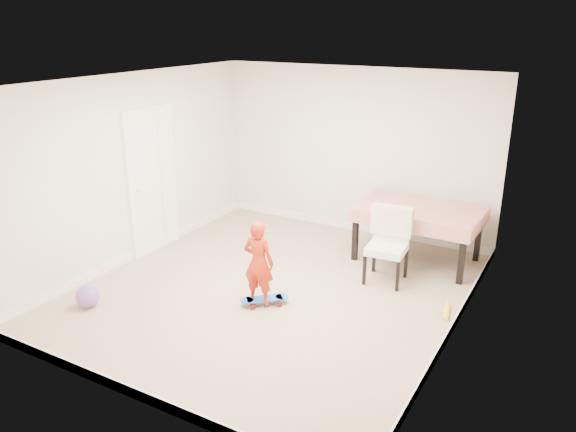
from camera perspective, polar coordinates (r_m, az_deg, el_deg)
The scene contains 17 objects.
ground at distance 7.22m, azimuth -1.49°, elevation -7.46°, with size 5.00×5.00×0.00m, color tan.
ceiling at distance 6.48m, azimuth -1.69°, elevation 13.36°, with size 4.50×5.00×0.04m, color white.
wall_back at distance 8.88m, azimuth 6.75°, elevation 6.50°, with size 4.50×0.04×2.60m, color beige.
wall_front at distance 4.91m, azimuth -16.71°, elevation -5.00°, with size 4.50×0.04×2.60m, color beige.
wall_left at distance 8.07m, azimuth -15.33°, elevation 4.64°, with size 0.04×5.00×2.60m, color beige.
wall_right at distance 5.95m, azimuth 17.15°, elevation -0.73°, with size 0.04×5.00×2.60m, color beige.
door at distance 8.34m, azimuth -13.69°, elevation 3.30°, with size 0.10×0.94×2.11m, color white.
baseboard_back at distance 9.24m, azimuth 6.47°, elevation -1.00°, with size 4.50×0.02×0.12m, color white.
baseboard_front at distance 5.52m, azimuth -15.50°, elevation -16.86°, with size 4.50×0.02×0.12m, color white.
baseboard_left at distance 8.47m, azimuth -14.64°, elevation -3.48°, with size 0.02×5.00×0.12m, color white.
baseboard_right at distance 6.47m, azimuth 16.14°, elevation -11.12°, with size 0.02×5.00×0.12m, color white.
dining_table at distance 8.11m, azimuth 12.96°, elevation -1.78°, with size 1.69×1.06×0.80m, color #BC120A, non-canonical shape.
dining_chair at distance 7.35m, azimuth 10.00°, elevation -3.05°, with size 0.54×0.62×0.98m, color silver, non-canonical shape.
skateboard at distance 6.84m, azimuth -2.39°, elevation -8.65°, with size 0.59×0.21×0.09m, color blue, non-canonical shape.
child at distance 6.63m, azimuth -3.00°, elevation -5.05°, with size 0.38×0.25×1.04m, color #B72812.
balloon at distance 7.16m, azimuth -19.70°, elevation -7.68°, with size 0.28×0.28×0.28m, color #814FBF.
foam_toy at distance 6.91m, azimuth 15.81°, elevation -9.27°, with size 0.06×0.06×0.40m, color yellow.
Camera 1 is at (3.33, -5.51, 3.26)m, focal length 35.00 mm.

